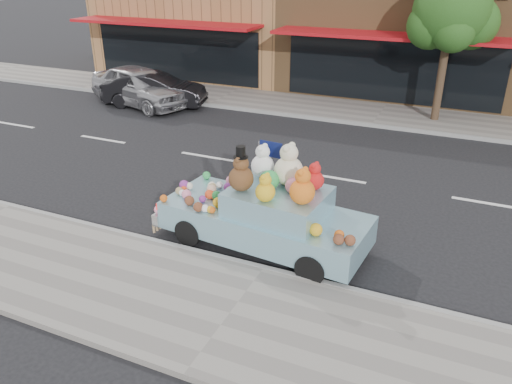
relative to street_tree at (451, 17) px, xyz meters
The scene contains 10 objects.
ground 7.79m from the street_tree, 107.20° to the right, with size 120.00×120.00×0.00m, color black.
near_sidewalk 13.70m from the street_tree, 98.83° to the right, with size 60.00×3.00×0.12m, color gray.
far_sidewalk 4.16m from the street_tree, behind, with size 60.00×3.00×0.12m, color gray.
near_kerb 12.28m from the street_tree, 99.96° to the right, with size 60.00×0.12×0.13m, color gray.
far_kerb 4.44m from the street_tree, 142.59° to the right, with size 60.00×0.12×0.13m, color gray.
storefront_mid 5.79m from the street_tree, 110.50° to the left, with size 10.00×9.80×7.30m.
street_tree is the anchor object (origin of this frame).
car_silver 11.99m from the street_tree, 167.74° to the right, with size 1.90×4.73×1.61m, color #A6A5AA.
car_dark 11.41m from the street_tree, 167.77° to the right, with size 1.43×4.11×1.35m, color black.
art_car 11.24m from the street_tree, 102.73° to the right, with size 4.63×2.15×2.28m.
Camera 1 is at (3.12, -12.50, 5.58)m, focal length 35.00 mm.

